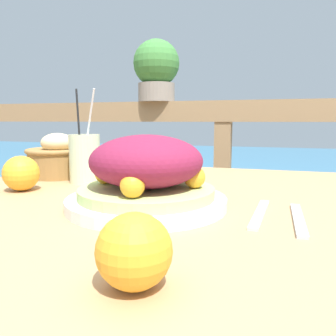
{
  "coord_description": "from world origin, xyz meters",
  "views": [
    {
      "loc": [
        0.18,
        -0.62,
        0.92
      ],
      "look_at": [
        -0.02,
        0.03,
        0.82
      ],
      "focal_mm": 35.0,
      "sensor_mm": 36.0,
      "label": 1
    }
  ],
  "objects_px": {
    "drink_glass": "(85,158)",
    "potted_plant": "(156,69)",
    "salad_plate": "(147,176)",
    "bread_basket": "(58,158)"
  },
  "relations": [
    {
      "from": "bread_basket",
      "to": "salad_plate",
      "type": "bearing_deg",
      "value": -34.2
    },
    {
      "from": "potted_plant",
      "to": "drink_glass",
      "type": "bearing_deg",
      "value": -86.63
    },
    {
      "from": "salad_plate",
      "to": "potted_plant",
      "type": "relative_size",
      "value": 1.08
    },
    {
      "from": "drink_glass",
      "to": "potted_plant",
      "type": "distance_m",
      "value": 0.78
    },
    {
      "from": "salad_plate",
      "to": "potted_plant",
      "type": "distance_m",
      "value": 0.99
    },
    {
      "from": "bread_basket",
      "to": "potted_plant",
      "type": "distance_m",
      "value": 0.73
    },
    {
      "from": "bread_basket",
      "to": "potted_plant",
      "type": "xyz_separation_m",
      "value": [
        0.08,
        0.64,
        0.34
      ]
    },
    {
      "from": "drink_glass",
      "to": "bread_basket",
      "type": "xyz_separation_m",
      "value": [
        -0.12,
        0.06,
        -0.01
      ]
    },
    {
      "from": "drink_glass",
      "to": "potted_plant",
      "type": "xyz_separation_m",
      "value": [
        -0.04,
        0.7,
        0.32
      ]
    },
    {
      "from": "salad_plate",
      "to": "potted_plant",
      "type": "height_order",
      "value": "potted_plant"
    }
  ]
}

